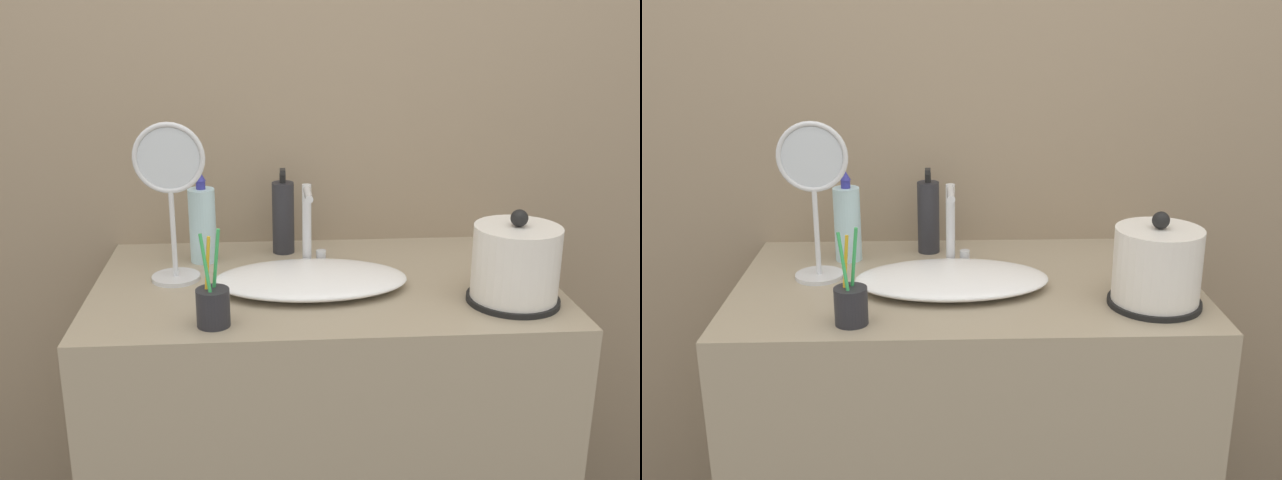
% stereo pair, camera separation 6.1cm
% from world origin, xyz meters
% --- Properties ---
extents(wall_back, '(6.00, 0.04, 2.60)m').
position_xyz_m(wall_back, '(0.00, 0.64, 1.30)').
color(wall_back, gray).
rests_on(wall_back, ground_plane).
extents(vanity_counter, '(1.05, 0.62, 0.83)m').
position_xyz_m(vanity_counter, '(0.00, 0.31, 0.42)').
color(vanity_counter, gray).
rests_on(vanity_counter, ground_plane).
extents(sink_basin, '(0.43, 0.25, 0.04)m').
position_xyz_m(sink_basin, '(-0.03, 0.27, 0.85)').
color(sink_basin, white).
rests_on(sink_basin, vanity_counter).
extents(faucet, '(0.06, 0.12, 0.20)m').
position_xyz_m(faucet, '(-0.03, 0.40, 0.94)').
color(faucet, silver).
rests_on(faucet, vanity_counter).
extents(electric_kettle, '(0.20, 0.20, 0.20)m').
position_xyz_m(electric_kettle, '(0.39, 0.16, 0.91)').
color(electric_kettle, black).
rests_on(electric_kettle, vanity_counter).
extents(toothbrush_cup, '(0.07, 0.07, 0.20)m').
position_xyz_m(toothbrush_cup, '(-0.24, 0.08, 0.87)').
color(toothbrush_cup, '#232328').
rests_on(toothbrush_cup, vanity_counter).
extents(lotion_bottle, '(0.06, 0.06, 0.22)m').
position_xyz_m(lotion_bottle, '(-0.09, 0.52, 0.92)').
color(lotion_bottle, '#28282D').
rests_on(lotion_bottle, vanity_counter).
extents(shampoo_bottle, '(0.07, 0.07, 0.23)m').
position_xyz_m(shampoo_bottle, '(-0.29, 0.47, 0.93)').
color(shampoo_bottle, silver).
rests_on(shampoo_bottle, vanity_counter).
extents(vanity_mirror, '(0.16, 0.11, 0.37)m').
position_xyz_m(vanity_mirror, '(-0.34, 0.34, 1.04)').
color(vanity_mirror, silver).
rests_on(vanity_mirror, vanity_counter).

